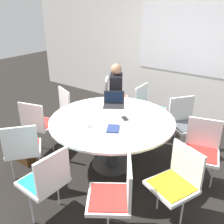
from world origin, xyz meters
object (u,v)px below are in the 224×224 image
chair_1 (72,107)px  chair_5 (116,193)px  chair_6 (177,179)px  person_0 (117,91)px  chair_7 (202,148)px  chair_3 (23,147)px  cell_phone (125,118)px  coffee_cup (87,123)px  laptop (114,102)px  chair_0 (113,96)px  chair_9 (147,105)px  spiral_notebook (113,129)px  chair_2 (38,122)px  chair_8 (184,121)px  handbag (24,153)px  chair_4 (46,179)px

chair_1 → chair_5: bearing=-14.0°
chair_6 → person_0: person_0 is taller
chair_7 → person_0: person_0 is taller
chair_3 → cell_phone: 1.39m
chair_5 → coffee_cup: (-0.85, 0.58, 0.28)m
laptop → chair_6: bearing=-62.6°
cell_phone → chair_3: bearing=-129.6°
chair_0 → laptop: (0.60, -0.83, 0.28)m
chair_0 → chair_3: (0.12, -2.19, 0.00)m
chair_9 → spiral_notebook: (0.27, -1.44, 0.24)m
chair_1 → spiral_notebook: bearing=-3.5°
chair_2 → chair_0: bearing=65.1°
chair_0 → chair_3: bearing=-28.8°
chair_1 → chair_8: 1.92m
chair_3 → chair_6: bearing=-33.1°
chair_8 → spiral_notebook: chair_8 is taller
chair_2 → chair_5: 1.96m
person_0 → cell_phone: bearing=7.4°
chair_7 → handbag: size_ratio=2.43×
chair_3 → chair_6: 1.93m
cell_phone → chair_2: bearing=-160.0°
chair_3 → coffee_cup: bearing=-5.4°
chair_2 → laptop: bearing=26.3°
chair_6 → laptop: bearing=-7.3°
chair_2 → cell_phone: chair_2 is taller
chair_8 → person_0: (-1.34, 0.09, 0.19)m
chair_4 → cell_phone: (0.14, 1.30, 0.23)m
chair_2 → chair_4: 1.42m
chair_0 → chair_9: 0.77m
chair_5 → spiral_notebook: (-0.53, 0.71, 0.24)m
coffee_cup → chair_5: bearing=-34.2°
chair_1 → cell_phone: chair_1 is taller
chair_7 → person_0: size_ratio=0.71×
chair_7 → chair_9: (-1.23, 0.84, 0.00)m
chair_7 → chair_8: (-0.46, 0.63, 0.00)m
chair_2 → coffee_cup: 1.05m
chair_1 → chair_8: (1.82, 0.61, 0.00)m
chair_7 → chair_8: size_ratio=1.00×
chair_0 → handbag: (-0.28, -1.94, -0.39)m
chair_0 → chair_3: size_ratio=1.00×
chair_0 → chair_2: 1.63m
chair_0 → chair_7: 2.18m
chair_0 → chair_4: size_ratio=1.00×
chair_7 → cell_phone: (-1.00, -0.25, 0.23)m
chair_3 → chair_5: bearing=-49.5°
chair_2 → chair_9: size_ratio=1.00×
chair_0 → chair_7: (2.00, -0.88, 0.00)m
chair_0 → chair_5: (1.57, -2.19, 0.00)m
chair_2 → chair_7: same height
chair_7 → chair_6: bearing=74.5°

